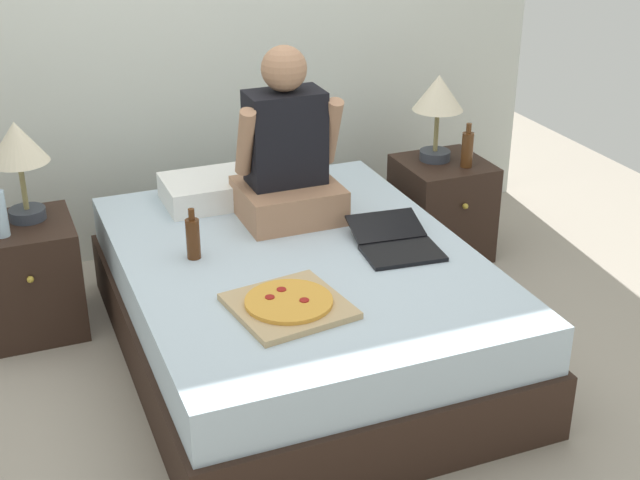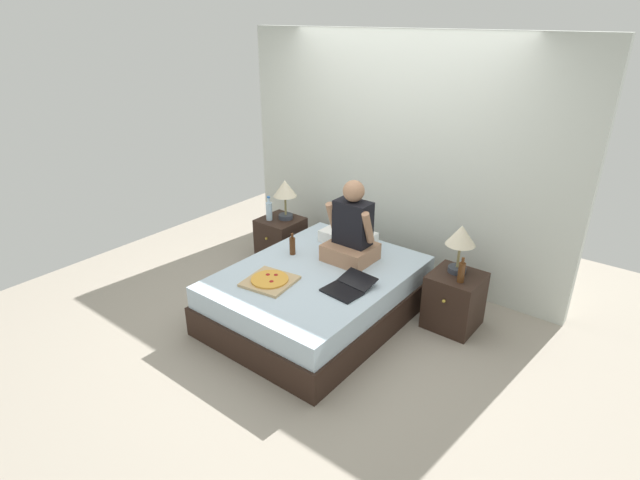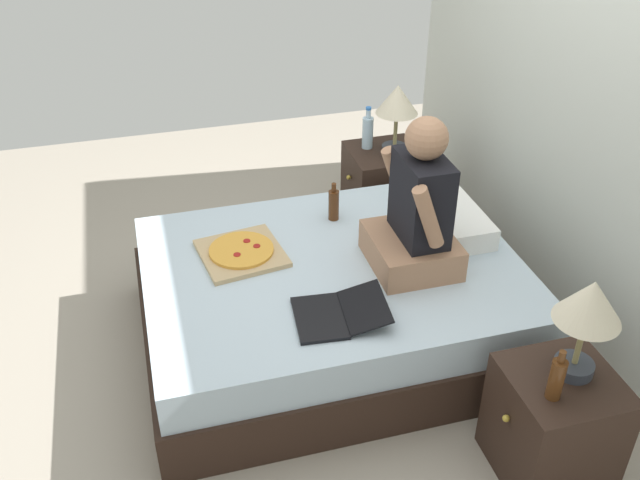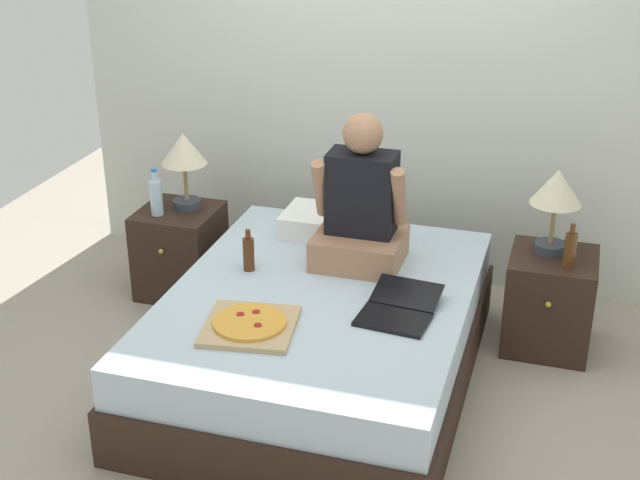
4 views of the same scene
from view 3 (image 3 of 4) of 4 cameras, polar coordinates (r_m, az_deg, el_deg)
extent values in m
plane|color=#9E9384|center=(3.85, 0.96, -7.81)|extent=(5.75, 5.75, 0.00)
cube|color=silver|center=(3.75, 21.29, 10.99)|extent=(3.75, 0.12, 2.50)
cube|color=black|center=(3.76, 0.98, -6.21)|extent=(1.46, 1.92, 0.28)
cube|color=silver|center=(3.62, 1.01, -3.26)|extent=(1.41, 1.86, 0.20)
cube|color=black|center=(4.70, 5.02, 4.26)|extent=(0.44, 0.44, 0.52)
sphere|color=gold|center=(4.58, 2.31, 5.03)|extent=(0.03, 0.03, 0.03)
cylinder|color=#333842|center=(4.56, 5.96, 7.23)|extent=(0.16, 0.16, 0.05)
cylinder|color=olive|center=(4.50, 6.06, 8.78)|extent=(0.02, 0.02, 0.22)
cone|color=beige|center=(4.42, 6.22, 11.14)|extent=(0.26, 0.26, 0.18)
cylinder|color=silver|center=(4.58, 3.83, 8.55)|extent=(0.07, 0.07, 0.20)
cylinder|color=silver|center=(4.53, 3.89, 10.04)|extent=(0.03, 0.03, 0.06)
cylinder|color=blue|center=(4.51, 3.91, 10.47)|extent=(0.04, 0.03, 0.02)
cube|color=black|center=(3.22, 18.17, -13.84)|extent=(0.44, 0.44, 0.52)
sphere|color=gold|center=(3.04, 14.66, -13.64)|extent=(0.03, 0.03, 0.03)
cylinder|color=#333842|center=(3.07, 19.61, -9.54)|extent=(0.16, 0.16, 0.05)
cylinder|color=olive|center=(2.98, 20.09, -7.63)|extent=(0.02, 0.02, 0.22)
cone|color=beige|center=(2.86, 20.85, -4.58)|extent=(0.26, 0.26, 0.18)
cylinder|color=#512D14|center=(2.89, 18.38, -10.54)|extent=(0.06, 0.06, 0.18)
cylinder|color=#512D14|center=(2.82, 18.79, -8.84)|extent=(0.03, 0.03, 0.05)
cube|color=white|center=(3.85, 10.17, 1.58)|extent=(0.52, 0.34, 0.12)
cube|color=#A37556|center=(3.55, 7.29, -0.79)|extent=(0.44, 0.40, 0.16)
cube|color=black|center=(3.40, 8.10, 3.33)|extent=(0.34, 0.20, 0.42)
sphere|color=#A37556|center=(3.26, 8.53, 8.05)|extent=(0.20, 0.20, 0.20)
cylinder|color=#A37556|center=(3.54, 6.15, 5.09)|extent=(0.07, 0.18, 0.32)
cylinder|color=#A37556|center=(3.22, 8.65, 1.82)|extent=(0.07, 0.18, 0.32)
cube|color=black|center=(3.21, -0.04, -6.25)|extent=(0.34, 0.25, 0.02)
cube|color=black|center=(3.22, 3.60, -5.36)|extent=(0.33, 0.22, 0.06)
cube|color=tan|center=(3.63, -6.30, -1.06)|extent=(0.45, 0.45, 0.03)
cylinder|color=gold|center=(3.62, -6.31, -0.79)|extent=(0.33, 0.33, 0.02)
cylinder|color=maroon|center=(3.67, -5.88, -0.07)|extent=(0.04, 0.04, 0.00)
cylinder|color=maroon|center=(3.57, -6.66, -1.17)|extent=(0.04, 0.04, 0.00)
cylinder|color=maroon|center=(3.63, -5.08, -0.48)|extent=(0.04, 0.04, 0.00)
cylinder|color=#4C2811|center=(3.87, 1.10, 2.80)|extent=(0.06, 0.06, 0.17)
cylinder|color=#4C2811|center=(3.82, 1.12, 4.22)|extent=(0.03, 0.03, 0.05)
camera|label=1|loc=(4.59, -48.49, 17.89)|focal=50.00mm
camera|label=2|loc=(2.32, -98.39, -2.73)|focal=28.00mm
camera|label=4|loc=(3.25, -76.46, 7.79)|focal=50.00mm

